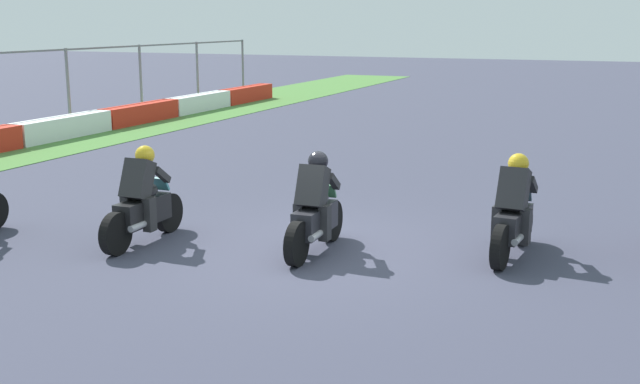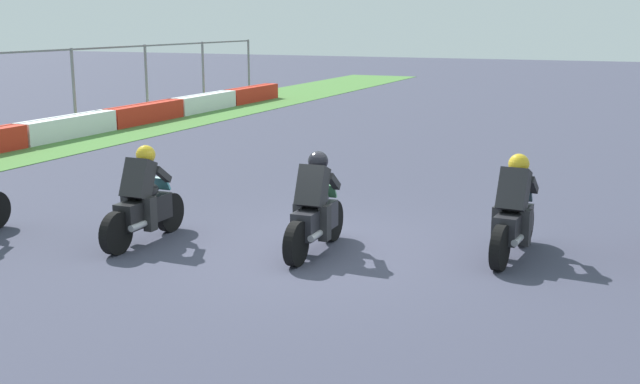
{
  "view_description": "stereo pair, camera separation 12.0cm",
  "coord_description": "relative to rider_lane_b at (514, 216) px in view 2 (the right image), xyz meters",
  "views": [
    {
      "loc": [
        -10.43,
        -4.36,
        3.38
      ],
      "look_at": [
        -0.02,
        0.01,
        0.9
      ],
      "focal_mm": 43.98,
      "sensor_mm": 36.0,
      "label": 1
    },
    {
      "loc": [
        -10.38,
        -4.47,
        3.38
      ],
      "look_at": [
        -0.02,
        0.01,
        0.9
      ],
      "focal_mm": 43.98,
      "sensor_mm": 36.0,
      "label": 2
    }
  ],
  "objects": [
    {
      "name": "rider_lane_c",
      "position": [
        -0.93,
        2.73,
        0.0
      ],
      "size": [
        2.04,
        0.54,
        1.51
      ],
      "rotation": [
        0.0,
        0.0,
        0.03
      ],
      "color": "black",
      "rests_on": "ground_plane"
    },
    {
      "name": "rider_lane_d",
      "position": [
        -1.48,
        5.38,
        0.0
      ],
      "size": [
        2.04,
        0.54,
        1.51
      ],
      "rotation": [
        0.0,
        0.0,
        0.01
      ],
      "color": "black",
      "rests_on": "ground_plane"
    },
    {
      "name": "ground_plane",
      "position": [
        -0.79,
        2.7,
        -0.62
      ],
      "size": [
        120.0,
        120.0,
        0.0
      ],
      "primitive_type": "plane",
      "color": "#3C3D50"
    },
    {
      "name": "rider_lane_b",
      "position": [
        0.0,
        0.0,
        0.0
      ],
      "size": [
        2.04,
        0.55,
        1.51
      ],
      "rotation": [
        0.0,
        0.0,
        -0.08
      ],
      "color": "black",
      "rests_on": "ground_plane"
    }
  ]
}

